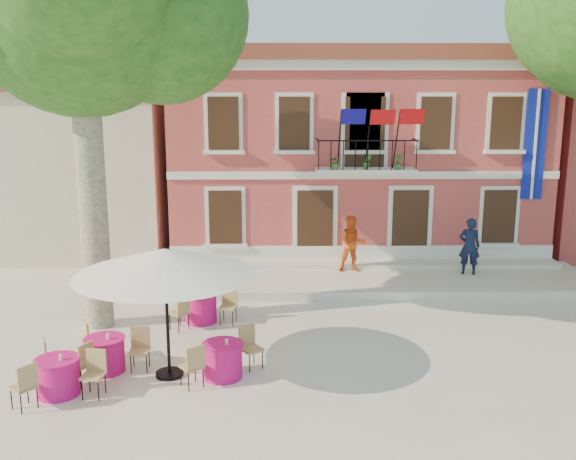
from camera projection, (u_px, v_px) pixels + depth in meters
The scene contains 12 objects.
ground at pixel (311, 338), 16.03m from camera, with size 90.00×90.00×0.00m, color beige.
main_building at pixel (351, 150), 25.00m from camera, with size 13.50×9.59×7.50m.
neighbor_west at pixel (64, 162), 25.95m from camera, with size 9.40×9.40×6.40m.
terrace at pixel (368, 280), 20.32m from camera, with size 14.00×3.40×0.30m, color silver.
plane_tree_west at pixel (79, 3), 15.17m from camera, with size 5.58×5.58×10.96m.
patio_umbrella at pixel (165, 262), 13.36m from camera, with size 3.82×3.82×2.84m.
pedestrian_navy at pixel (469, 246), 20.31m from camera, with size 0.67×0.44×1.83m, color #0F1833.
pedestrian_orange at pixel (352, 244), 20.59m from camera, with size 0.89×0.69×1.83m, color orange.
cafe_table_0 at pixel (58, 375), 12.95m from camera, with size 1.74×1.85×0.95m.
cafe_table_1 at pixel (223, 359), 13.74m from camera, with size 1.80×1.47×0.95m.
cafe_table_2 at pixel (105, 353), 14.04m from camera, with size 1.66×1.87×0.95m.
cafe_table_3 at pixel (201, 306), 17.05m from camera, with size 1.77×1.84×0.95m.
Camera 1 is at (-0.80, -15.07, 6.06)m, focal length 40.00 mm.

